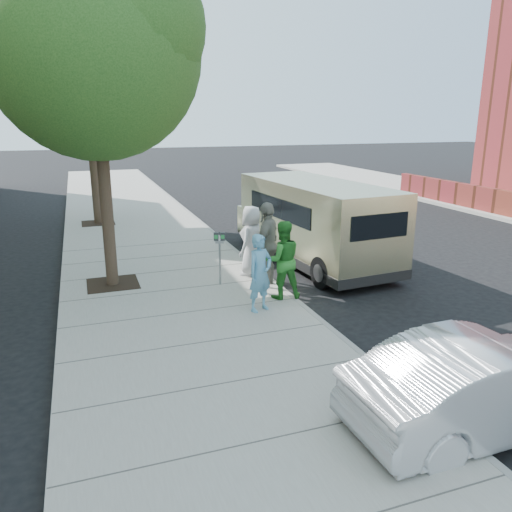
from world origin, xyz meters
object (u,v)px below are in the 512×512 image
tree_far (88,92)px  person_officer (260,273)px  parking_meter (220,247)px  van (313,220)px  person_striped_polo (268,244)px  person_gray_shirt (252,241)px  tree_near (96,44)px  person_green_shirt (282,260)px  sedan (488,383)px

tree_far → person_officer: bearing=-75.3°
parking_meter → van: (3.15, 1.48, 0.14)m
parking_meter → person_striped_polo: (1.06, -0.41, 0.07)m
person_gray_shirt → person_striped_polo: 0.91m
tree_near → tree_far: (-0.00, 7.60, -0.66)m
tree_far → person_officer: tree_far is taller
tree_near → person_striped_polo: tree_near is taller
tree_near → person_striped_polo: (3.45, -1.32, -4.39)m
parking_meter → person_green_shirt: size_ratio=0.74×
van → person_striped_polo: size_ratio=3.18×
person_gray_shirt → tree_far: bearing=-113.6°
tree_far → person_gray_shirt: tree_far is taller
tree_far → person_striped_polo: (3.45, -8.92, -3.73)m
person_officer → person_green_shirt: bearing=15.3°
tree_near → person_striped_polo: size_ratio=3.75×
van → person_officer: bearing=-134.7°
sedan → person_gray_shirt: size_ratio=2.23×
person_gray_shirt → person_officer: bearing=28.6°
tree_near → person_officer: (2.73, -2.79, -4.59)m
sedan → person_green_shirt: size_ratio=2.27×
person_green_shirt → person_gray_shirt: (-0.08, 1.82, 0.02)m
tree_far → person_striped_polo: 10.26m
person_green_shirt → person_gray_shirt: bearing=-79.6°
tree_far → van: tree_far is taller
parking_meter → person_striped_polo: size_ratio=0.64×
person_gray_shirt → person_striped_polo: (0.08, -0.90, 0.12)m
person_striped_polo → tree_far: bearing=-120.8°
tree_near → tree_far: tree_near is taller
van → person_officer: size_ratio=3.94×
person_gray_shirt → person_striped_polo: size_ratio=0.88×
parking_meter → person_officer: bearing=-62.1°
parking_meter → sedan: parking_meter is taller
tree_near → person_gray_shirt: size_ratio=4.25×
sedan → tree_near: bearing=28.6°
parking_meter → person_officer: (0.33, -1.88, -0.12)m
person_officer → van: bearing=27.5°
person_gray_shirt → parking_meter: bearing=-19.3°
person_officer → person_green_shirt: person_green_shirt is taller
sedan → tree_far: bearing=14.6°
person_officer → person_gray_shirt: size_ratio=0.92×
tree_near → person_officer: 6.02m
sedan → person_green_shirt: person_green_shirt is taller
van → person_striped_polo: van is taller
sedan → person_striped_polo: 6.18m
person_gray_shirt → person_striped_polo: person_striped_polo is taller
tree_far → person_officer: 11.44m
parking_meter → person_gray_shirt: bearing=44.9°
person_officer → person_gray_shirt: (0.64, 2.38, 0.07)m
van → person_gray_shirt: bearing=-160.4°
person_green_shirt → parking_meter: bearing=-43.7°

